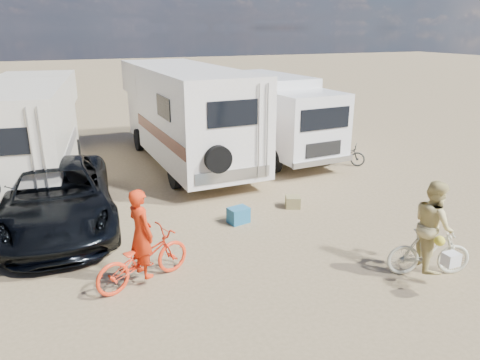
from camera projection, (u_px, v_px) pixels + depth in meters
name	position (u px, v px, depth m)	size (l,w,h in m)	color
ground	(259.00, 251.00, 10.17)	(140.00, 140.00, 0.00)	#947D58
rv_main	(186.00, 116.00, 16.31)	(2.73, 8.50, 3.48)	white
rv_left	(30.00, 134.00, 14.24)	(2.46, 7.91, 3.20)	beige
box_truck	(274.00, 117.00, 17.34)	(2.50, 6.38, 3.03)	silver
dark_suv	(57.00, 197.00, 11.24)	(2.62, 5.68, 1.58)	black
bike_man	(143.00, 258.00, 8.77)	(0.69, 1.99, 1.05)	red
bike_woman	(429.00, 252.00, 9.07)	(0.47, 1.68, 1.01)	beige
rider_man	(142.00, 242.00, 8.65)	(0.65, 0.42, 1.77)	red
rider_woman	(432.00, 233.00, 8.94)	(0.89, 0.69, 1.82)	#CEBD78
bike_parked	(344.00, 154.00, 16.49)	(0.54, 1.54, 0.81)	#2A2D2A
cooler	(238.00, 215.00, 11.61)	(0.51, 0.37, 0.41)	#21648F
crate	(293.00, 202.00, 12.62)	(0.40, 0.40, 0.32)	olive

